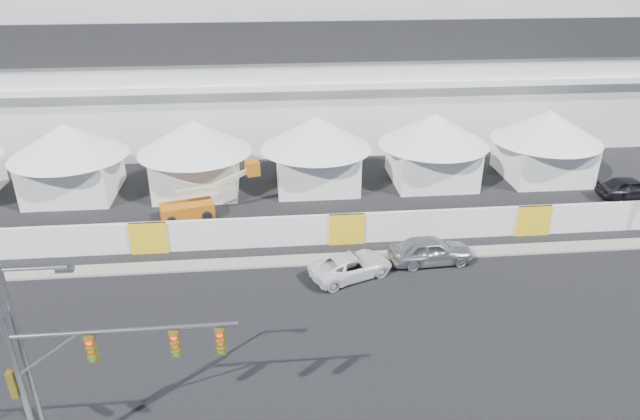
{
  "coord_description": "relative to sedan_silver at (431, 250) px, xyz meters",
  "views": [
    {
      "loc": [
        1.32,
        -16.57,
        17.25
      ],
      "look_at": [
        3.91,
        10.0,
        4.51
      ],
      "focal_mm": 32.0,
      "sensor_mm": 36.0,
      "label": 1
    }
  ],
  "objects": [
    {
      "name": "far_curb",
      "position": [
        9.43,
        0.86,
        -0.76
      ],
      "size": [
        80.0,
        1.2,
        0.12
      ],
      "primitive_type": "cube",
      "color": "gray",
      "rests_on": "ground"
    },
    {
      "name": "stadium",
      "position": [
        -1.87,
        29.87,
        8.63
      ],
      "size": [
        80.0,
        24.8,
        21.98
      ],
      "color": "silver",
      "rests_on": "ground"
    },
    {
      "name": "tent_row",
      "position": [
        -10.07,
        12.36,
        2.33
      ],
      "size": [
        53.4,
        8.4,
        5.4
      ],
      "color": "white",
      "rests_on": "ground"
    },
    {
      "name": "hoarding_fence",
      "position": [
        -4.57,
        2.86,
        0.18
      ],
      "size": [
        70.0,
        0.25,
        2.0
      ],
      "primitive_type": "cube",
      "color": "white",
      "rests_on": "ground"
    },
    {
      "name": "sedan_silver",
      "position": [
        0.0,
        0.0,
        0.0
      ],
      "size": [
        2.2,
        4.92,
        1.64
      ],
      "primitive_type": "imported",
      "rotation": [
        0.0,
        0.0,
        1.62
      ],
      "color": "#ACABB0",
      "rests_on": "ground"
    },
    {
      "name": "pickup_curb",
      "position": [
        -4.84,
        -1.03,
        -0.16
      ],
      "size": [
        3.84,
        5.26,
        1.33
      ],
      "primitive_type": "imported",
      "rotation": [
        0.0,
        0.0,
        1.96
      ],
      "color": "white",
      "rests_on": "ground"
    },
    {
      "name": "lot_car_b",
      "position": [
        17.06,
        7.72,
        -0.04
      ],
      "size": [
        2.02,
        4.67,
        1.57
      ],
      "primitive_type": "imported",
      "rotation": [
        0.0,
        0.0,
        1.53
      ],
      "color": "black",
      "rests_on": "ground"
    },
    {
      "name": "traffic_mast",
      "position": [
        -15.98,
        -12.72,
        2.91
      ],
      "size": [
        7.64,
        0.63,
        6.46
      ],
      "color": "gray",
      "rests_on": "median_island"
    },
    {
      "name": "streetlight_median",
      "position": [
        -17.32,
        -12.44,
        4.0
      ],
      "size": [
        2.25,
        0.23,
        8.14
      ],
      "color": "gray",
      "rests_on": "median_island"
    },
    {
      "name": "boom_lift",
      "position": [
        -14.18,
        7.36,
        0.12
      ],
      "size": [
        7.11,
        2.41,
        3.51
      ],
      "rotation": [
        0.0,
        0.0,
        0.26
      ],
      "color": "#C26212",
      "rests_on": "ground"
    }
  ]
}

